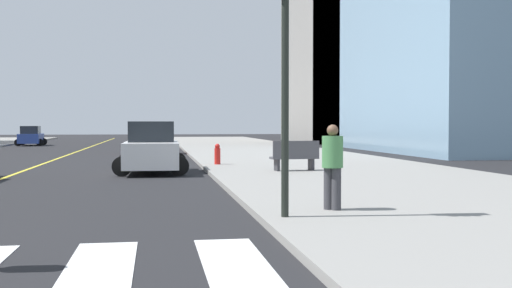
% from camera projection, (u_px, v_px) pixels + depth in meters
% --- Properties ---
extents(sidewalk_kerb_east, '(10.00, 120.00, 0.15)m').
position_uv_depth(sidewalk_kerb_east, '(331.00, 169.00, 24.96)').
color(sidewalk_kerb_east, gray).
rests_on(sidewalk_kerb_east, ground).
extents(lane_divider_paint, '(0.16, 80.00, 0.01)m').
position_uv_depth(lane_divider_paint, '(78.00, 151.00, 42.74)').
color(lane_divider_paint, yellow).
rests_on(lane_divider_paint, ground).
extents(car_white_second, '(2.83, 4.49, 1.99)m').
position_uv_depth(car_white_second, '(152.00, 149.00, 24.11)').
color(car_white_second, silver).
rests_on(car_white_second, ground).
extents(car_blue_third, '(2.50, 3.90, 1.71)m').
position_uv_depth(car_blue_third, '(31.00, 136.00, 54.31)').
color(car_blue_third, '#2D479E').
rests_on(car_blue_third, ground).
extents(car_red_fourth, '(2.42, 3.83, 1.70)m').
position_uv_depth(car_red_fourth, '(155.00, 141.00, 39.28)').
color(car_red_fourth, red).
rests_on(car_red_fourth, ground).
extents(traffic_light_near_corner, '(0.36, 0.41, 5.12)m').
position_uv_depth(traffic_light_near_corner, '(285.00, 26.00, 11.62)').
color(traffic_light_near_corner, black).
rests_on(traffic_light_near_corner, sidewalk_kerb_east).
extents(park_bench, '(1.84, 0.72, 1.12)m').
position_uv_depth(park_bench, '(295.00, 156.00, 23.29)').
color(park_bench, '#47474C').
rests_on(park_bench, sidewalk_kerb_east).
extents(pedestrian_waiting_east, '(0.43, 0.43, 1.74)m').
position_uv_depth(pedestrian_waiting_east, '(332.00, 163.00, 12.69)').
color(pedestrian_waiting_east, '#38383D').
rests_on(pedestrian_waiting_east, sidewalk_kerb_east).
extents(fire_hydrant, '(0.26, 0.26, 0.89)m').
position_uv_depth(fire_hydrant, '(217.00, 154.00, 26.98)').
color(fire_hydrant, red).
rests_on(fire_hydrant, sidewalk_kerb_east).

